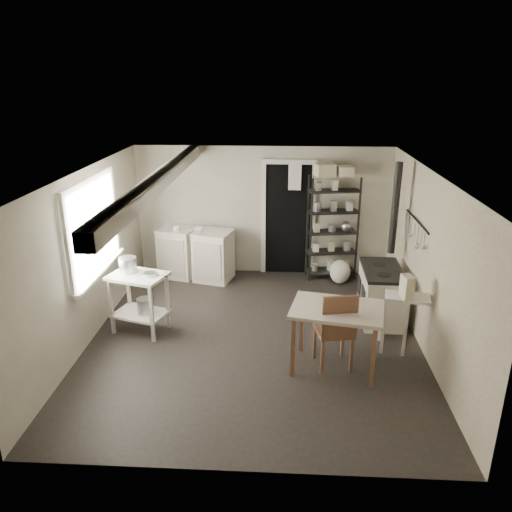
# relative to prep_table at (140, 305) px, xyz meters

# --- Properties ---
(floor) EXTENTS (5.00, 5.00, 0.00)m
(floor) POSITION_rel_prep_table_xyz_m (1.63, -0.12, -0.40)
(floor) COLOR black
(floor) RESTS_ON ground
(ceiling) EXTENTS (5.00, 5.00, 0.00)m
(ceiling) POSITION_rel_prep_table_xyz_m (1.63, -0.12, 1.90)
(ceiling) COLOR beige
(ceiling) RESTS_ON wall_back
(wall_back) EXTENTS (4.50, 0.02, 2.30)m
(wall_back) POSITION_rel_prep_table_xyz_m (1.63, 2.38, 0.75)
(wall_back) COLOR #B1AB97
(wall_back) RESTS_ON ground
(wall_front) EXTENTS (4.50, 0.02, 2.30)m
(wall_front) POSITION_rel_prep_table_xyz_m (1.63, -2.62, 0.75)
(wall_front) COLOR #B1AB97
(wall_front) RESTS_ON ground
(wall_left) EXTENTS (0.02, 5.00, 2.30)m
(wall_left) POSITION_rel_prep_table_xyz_m (-0.62, -0.12, 0.75)
(wall_left) COLOR #B1AB97
(wall_left) RESTS_ON ground
(wall_right) EXTENTS (0.02, 5.00, 2.30)m
(wall_right) POSITION_rel_prep_table_xyz_m (3.88, -0.12, 0.75)
(wall_right) COLOR #B1AB97
(wall_right) RESTS_ON ground
(window) EXTENTS (0.12, 1.76, 1.28)m
(window) POSITION_rel_prep_table_xyz_m (-0.59, 0.08, 1.10)
(window) COLOR silver
(window) RESTS_ON wall_left
(doorway) EXTENTS (0.96, 0.10, 2.08)m
(doorway) POSITION_rel_prep_table_xyz_m (2.08, 2.35, 0.60)
(doorway) COLOR silver
(doorway) RESTS_ON ground
(ceiling_beam) EXTENTS (0.18, 5.00, 0.18)m
(ceiling_beam) POSITION_rel_prep_table_xyz_m (0.43, -0.12, 1.80)
(ceiling_beam) COLOR silver
(ceiling_beam) RESTS_ON ceiling
(wallpaper_panel) EXTENTS (0.01, 5.00, 2.30)m
(wallpaper_panel) POSITION_rel_prep_table_xyz_m (3.87, -0.12, 0.75)
(wallpaper_panel) COLOR beige
(wallpaper_panel) RESTS_ON wall_right
(utensil_rail) EXTENTS (0.06, 1.20, 0.44)m
(utensil_rail) POSITION_rel_prep_table_xyz_m (3.82, 0.48, 1.15)
(utensil_rail) COLOR #B0B0B2
(utensil_rail) RESTS_ON wall_right
(prep_table) EXTENTS (0.88, 0.73, 0.86)m
(prep_table) POSITION_rel_prep_table_xyz_m (0.00, 0.00, 0.00)
(prep_table) COLOR silver
(prep_table) RESTS_ON ground
(stockpot) EXTENTS (0.30, 0.30, 0.26)m
(stockpot) POSITION_rel_prep_table_xyz_m (-0.15, 0.10, 0.54)
(stockpot) COLOR #B0B0B2
(stockpot) RESTS_ON prep_table
(saucepan) EXTENTS (0.24, 0.24, 0.10)m
(saucepan) POSITION_rel_prep_table_xyz_m (0.19, -0.01, 0.45)
(saucepan) COLOR #B0B0B2
(saucepan) RESTS_ON prep_table
(bucket) EXTENTS (0.27, 0.27, 0.24)m
(bucket) POSITION_rel_prep_table_xyz_m (0.07, -0.02, -0.02)
(bucket) COLOR #B0B0B2
(bucket) RESTS_ON prep_table
(base_cabinets) EXTENTS (1.46, 0.90, 0.89)m
(base_cabinets) POSITION_rel_prep_table_xyz_m (0.45, 2.02, 0.06)
(base_cabinets) COLOR silver
(base_cabinets) RESTS_ON ground
(mixing_bowl) EXTENTS (0.34, 0.34, 0.07)m
(mixing_bowl) POSITION_rel_prep_table_xyz_m (0.50, 1.96, 0.56)
(mixing_bowl) COLOR white
(mixing_bowl) RESTS_ON base_cabinets
(counter_cup) EXTENTS (0.14, 0.14, 0.10)m
(counter_cup) POSITION_rel_prep_table_xyz_m (0.15, 1.93, 0.57)
(counter_cup) COLOR white
(counter_cup) RESTS_ON base_cabinets
(shelf_rack) EXTENTS (0.91, 0.48, 1.83)m
(shelf_rack) POSITION_rel_prep_table_xyz_m (2.85, 2.19, 0.55)
(shelf_rack) COLOR black
(shelf_rack) RESTS_ON ground
(shelf_jar) EXTENTS (0.11, 0.11, 0.19)m
(shelf_jar) POSITION_rel_prep_table_xyz_m (2.53, 2.18, 0.97)
(shelf_jar) COLOR white
(shelf_jar) RESTS_ON shelf_rack
(storage_box_a) EXTENTS (0.36, 0.34, 0.21)m
(storage_box_a) POSITION_rel_prep_table_xyz_m (2.68, 2.17, 1.61)
(storage_box_a) COLOR beige
(storage_box_a) RESTS_ON shelf_rack
(storage_box_b) EXTENTS (0.29, 0.27, 0.17)m
(storage_box_b) POSITION_rel_prep_table_xyz_m (3.02, 2.19, 1.59)
(storage_box_b) COLOR beige
(storage_box_b) RESTS_ON shelf_rack
(stove) EXTENTS (0.58, 1.02, 0.79)m
(stove) POSITION_rel_prep_table_xyz_m (3.45, 0.57, 0.04)
(stove) COLOR silver
(stove) RESTS_ON ground
(stovepipe) EXTENTS (0.12, 0.12, 1.47)m
(stovepipe) POSITION_rel_prep_table_xyz_m (3.63, 0.99, 1.19)
(stovepipe) COLOR black
(stovepipe) RESTS_ON stove
(side_ledge) EXTENTS (0.60, 0.40, 0.85)m
(side_ledge) POSITION_rel_prep_table_xyz_m (3.56, -0.48, 0.03)
(side_ledge) COLOR silver
(side_ledge) RESTS_ON ground
(oats_box) EXTENTS (0.15, 0.21, 0.29)m
(oats_box) POSITION_rel_prep_table_xyz_m (3.53, -0.52, 0.61)
(oats_box) COLOR beige
(oats_box) RESTS_ON side_ledge
(work_table) EXTENTS (1.21, 0.96, 0.82)m
(work_table) POSITION_rel_prep_table_xyz_m (2.66, -0.81, -0.02)
(work_table) COLOR beige
(work_table) RESTS_ON ground
(table_cup) EXTENTS (0.13, 0.13, 0.09)m
(table_cup) POSITION_rel_prep_table_xyz_m (2.83, -0.88, 0.41)
(table_cup) COLOR white
(table_cup) RESTS_ON work_table
(chair) EXTENTS (0.51, 0.53, 1.04)m
(chair) POSITION_rel_prep_table_xyz_m (2.64, -0.75, 0.08)
(chair) COLOR brown
(chair) RESTS_ON ground
(flour_sack) EXTENTS (0.44, 0.42, 0.42)m
(flour_sack) POSITION_rel_prep_table_xyz_m (3.00, 1.89, -0.16)
(flour_sack) COLOR silver
(flour_sack) RESTS_ON ground
(floor_crock) EXTENTS (0.14, 0.14, 0.16)m
(floor_crock) POSITION_rel_prep_table_xyz_m (3.36, -0.06, -0.33)
(floor_crock) COLOR white
(floor_crock) RESTS_ON ground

